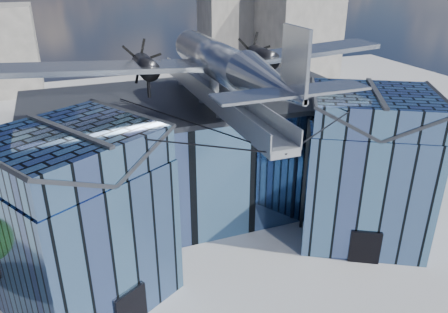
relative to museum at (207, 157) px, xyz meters
name	(u,v)px	position (x,y,z in m)	size (l,w,h in m)	color
ground_plane	(233,253)	(0.00, -5.82, -5.54)	(120.00, 120.00, 0.00)	gray
museum	(207,157)	(0.00, 0.00, 0.00)	(32.88, 24.50, 17.60)	#486994
bg_towers	(127,29)	(1.45, 44.67, 4.47)	(77.00, 24.50, 26.00)	gray
tree_side_e	(418,154)	(20.40, -2.32, -2.00)	(3.35, 3.35, 5.23)	#301F13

